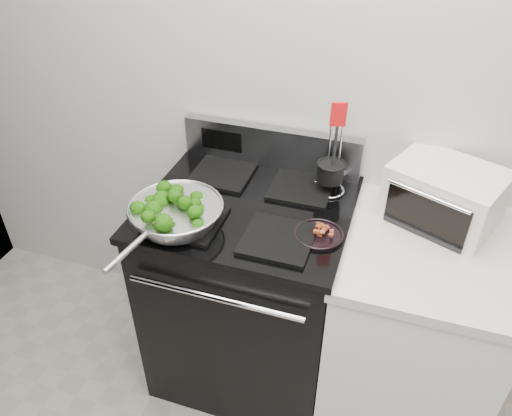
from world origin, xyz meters
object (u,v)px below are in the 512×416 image
at_px(bacon_plate, 319,232).
at_px(toaster_oven, 444,195).
at_px(gas_range, 249,290).
at_px(utensil_holder, 330,177).
at_px(skillet, 176,213).

xyz_separation_m(bacon_plate, toaster_oven, (0.40, 0.28, 0.06)).
relative_size(gas_range, utensil_holder, 2.93).
relative_size(skillet, toaster_oven, 1.18).
height_order(gas_range, skillet, gas_range).
bearing_deg(toaster_oven, utensil_holder, -157.84).
bearing_deg(toaster_oven, gas_range, -142.59).
distance_m(bacon_plate, utensil_holder, 0.30).
bearing_deg(utensil_holder, toaster_oven, -17.65).
height_order(skillet, utensil_holder, utensil_holder).
bearing_deg(gas_range, skillet, -134.86).
distance_m(skillet, toaster_oven, 0.98).
xyz_separation_m(gas_range, skillet, (-0.20, -0.20, 0.52)).
bearing_deg(gas_range, bacon_plate, -19.48).
distance_m(skillet, utensil_holder, 0.62).
distance_m(gas_range, utensil_holder, 0.63).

